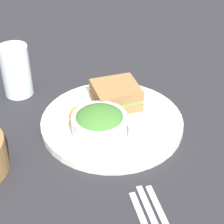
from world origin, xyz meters
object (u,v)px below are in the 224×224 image
(dressing_cup, at_px, (139,129))
(knife, at_px, (154,221))
(salad_bowl, at_px, (100,123))
(drink_glass, at_px, (16,71))
(sandwich, at_px, (116,95))
(fork, at_px, (163,219))
(spoon, at_px, (144,223))
(plate, at_px, (112,122))

(dressing_cup, xyz_separation_m, knife, (-0.22, 0.05, -0.03))
(salad_bowl, xyz_separation_m, drink_glass, (0.25, 0.15, 0.02))
(sandwich, relative_size, salad_bowl, 0.89)
(sandwich, xyz_separation_m, drink_glass, (0.15, 0.22, 0.02))
(sandwich, bearing_deg, fork, 176.55)
(dressing_cup, bearing_deg, spoon, 162.44)
(dressing_cup, bearing_deg, fork, 171.60)
(salad_bowl, relative_size, knife, 0.71)
(sandwich, bearing_deg, salad_bowl, 145.71)
(drink_glass, height_order, knife, drink_glass)
(dressing_cup, relative_size, fork, 0.31)
(dressing_cup, distance_m, knife, 0.22)
(dressing_cup, xyz_separation_m, spoon, (-0.21, 0.07, -0.03))
(salad_bowl, bearing_deg, drink_glass, 30.87)
(drink_glass, relative_size, knife, 0.79)
(knife, bearing_deg, dressing_cup, 169.25)
(salad_bowl, xyz_separation_m, fork, (-0.24, -0.05, -0.05))
(dressing_cup, xyz_separation_m, fork, (-0.22, 0.03, -0.03))
(sandwich, relative_size, drink_glass, 0.80)
(plate, relative_size, spoon, 2.26)
(plate, relative_size, fork, 2.03)
(plate, height_order, dressing_cup, dressing_cup)
(plate, height_order, salad_bowl, salad_bowl)
(sandwich, height_order, knife, sandwich)
(dressing_cup, bearing_deg, plate, 27.35)
(plate, xyz_separation_m, dressing_cup, (-0.07, -0.04, 0.02))
(sandwich, distance_m, spoon, 0.35)
(drink_glass, distance_m, spoon, 0.53)
(fork, height_order, spoon, same)
(drink_glass, bearing_deg, dressing_cup, -140.39)
(fork, bearing_deg, spoon, -90.00)
(spoon, bearing_deg, knife, 90.00)
(plate, relative_size, drink_glass, 2.44)
(knife, bearing_deg, spoon, -90.00)
(fork, bearing_deg, drink_glass, -155.67)
(sandwich, xyz_separation_m, dressing_cup, (-0.13, -0.01, -0.01))
(salad_bowl, height_order, drink_glass, drink_glass)
(sandwich, distance_m, knife, 0.35)
(sandwich, height_order, drink_glass, drink_glass)
(sandwich, distance_m, salad_bowl, 0.12)
(knife, height_order, spoon, same)
(knife, bearing_deg, sandwich, 175.87)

